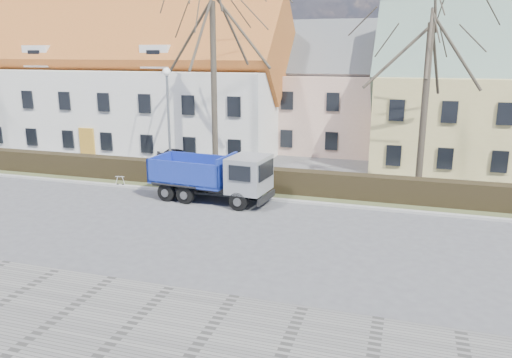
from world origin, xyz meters
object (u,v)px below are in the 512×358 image
(parked_car_a, at_px, (182,155))
(cart_frame, at_px, (116,181))
(streetlight, at_px, (169,124))
(dump_truck, at_px, (207,176))

(parked_car_a, bearing_deg, cart_frame, 168.36)
(streetlight, height_order, parked_car_a, streetlight)
(dump_truck, distance_m, cart_frame, 6.19)
(dump_truck, xyz_separation_m, parked_car_a, (-5.13, 7.78, -0.72))
(dump_truck, relative_size, cart_frame, 8.67)
(cart_frame, relative_size, parked_car_a, 0.22)
(streetlight, height_order, cart_frame, streetlight)
(streetlight, bearing_deg, cart_frame, -132.96)
(streetlight, bearing_deg, dump_truck, -41.49)
(dump_truck, bearing_deg, cart_frame, 176.63)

